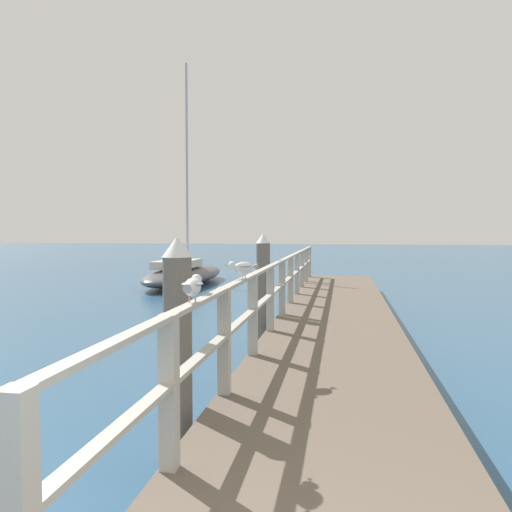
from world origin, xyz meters
TOP-DOWN VIEW (x-y plane):
  - pier_deck at (0.00, 9.06)m, footprint 2.29×18.11m
  - pier_railing at (-1.06, 9.06)m, footprint 0.12×16.63m
  - dock_piling_near at (-1.44, 3.75)m, footprint 0.29×0.29m
  - dock_piling_far at (-1.44, 9.02)m, footprint 0.29×0.29m
  - seagull_foreground at (-1.06, 3.03)m, footprint 0.20×0.48m
  - seagull_background at (-1.07, 5.11)m, footprint 0.34×0.39m
  - boat_0 at (-6.31, 18.84)m, footprint 2.45×7.19m

SIDE VIEW (x-z plane):
  - pier_deck at x=0.00m, z-range 0.00..0.54m
  - boat_0 at x=-6.31m, z-range -4.12..5.00m
  - dock_piling_near at x=-1.44m, z-range 0.01..2.18m
  - dock_piling_far at x=-1.44m, z-range 0.01..2.18m
  - pier_railing at x=-1.06m, z-range 0.67..1.77m
  - seagull_foreground at x=-1.06m, z-range 1.67..1.89m
  - seagull_background at x=-1.07m, z-range 1.67..1.89m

